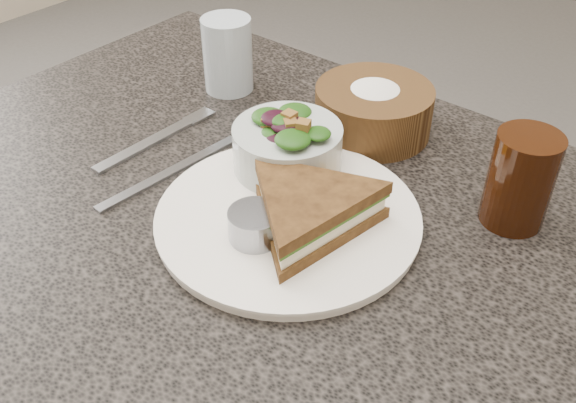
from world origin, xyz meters
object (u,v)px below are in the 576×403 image
(bread_basket, at_px, (374,103))
(dining_table, at_px, (274,403))
(sandwich, at_px, (308,210))
(salad_bowl, at_px, (287,141))
(water_glass, at_px, (228,55))
(cola_glass, at_px, (522,175))
(dinner_plate, at_px, (288,218))
(dressing_ramekin, at_px, (255,225))

(bread_basket, bearing_deg, dining_table, -89.15)
(bread_basket, bearing_deg, sandwich, -73.68)
(salad_bowl, bearing_deg, water_glass, 150.63)
(cola_glass, height_order, water_glass, cola_glass)
(sandwich, relative_size, bread_basket, 1.18)
(salad_bowl, distance_m, cola_glass, 0.26)
(dinner_plate, height_order, salad_bowl, salad_bowl)
(sandwich, relative_size, water_glass, 1.68)
(salad_bowl, xyz_separation_m, water_glass, (-0.21, 0.12, 0.00))
(dining_table, relative_size, water_glass, 9.27)
(sandwich, bearing_deg, dining_table, -148.96)
(salad_bowl, xyz_separation_m, dressing_ramekin, (0.06, -0.12, -0.02))
(dinner_plate, relative_size, cola_glass, 2.39)
(dressing_ramekin, relative_size, bread_basket, 0.37)
(salad_bowl, height_order, dressing_ramekin, salad_bowl)
(dressing_ramekin, relative_size, water_glass, 0.52)
(cola_glass, relative_size, water_glass, 1.12)
(dinner_plate, bearing_deg, cola_glass, 40.84)
(water_glass, bearing_deg, bread_basket, 8.10)
(salad_bowl, bearing_deg, dressing_ramekin, -65.30)
(sandwich, xyz_separation_m, dressing_ramekin, (-0.03, -0.05, -0.01))
(sandwich, xyz_separation_m, cola_glass, (0.16, 0.17, 0.02))
(dining_table, xyz_separation_m, dressing_ramekin, (0.03, -0.06, 0.40))
(dining_table, distance_m, bread_basket, 0.47)
(dining_table, relative_size, sandwich, 5.51)
(dining_table, distance_m, water_glass, 0.52)
(dinner_plate, bearing_deg, salad_bowl, 129.80)
(salad_bowl, distance_m, bread_basket, 0.15)
(dinner_plate, relative_size, water_glass, 2.68)
(sandwich, bearing_deg, bread_basket, 146.07)
(sandwich, height_order, water_glass, water_glass)
(dinner_plate, xyz_separation_m, dressing_ramekin, (-0.00, -0.05, 0.02))
(sandwich, xyz_separation_m, salad_bowl, (-0.09, 0.07, 0.01))
(salad_bowl, distance_m, dressing_ramekin, 0.13)
(sandwich, bearing_deg, salad_bowl, -179.97)
(dressing_ramekin, distance_m, cola_glass, 0.29)
(dining_table, relative_size, dressing_ramekin, 17.76)
(dressing_ramekin, distance_m, water_glass, 0.36)
(salad_bowl, height_order, cola_glass, cola_glass)
(salad_bowl, bearing_deg, dinner_plate, -50.20)
(salad_bowl, xyz_separation_m, cola_glass, (0.25, 0.09, 0.01))
(sandwich, distance_m, cola_glass, 0.23)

